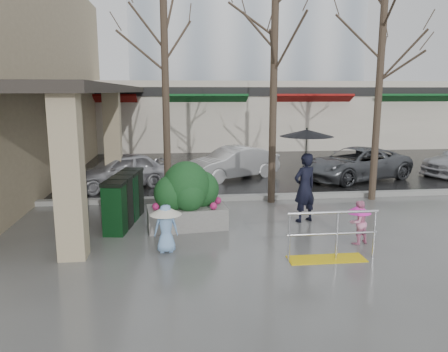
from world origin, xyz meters
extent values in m
plane|color=#51514F|center=(0.00, 0.00, 0.00)|extent=(120.00, 120.00, 0.00)
cube|color=black|center=(0.00, 22.00, 0.01)|extent=(120.00, 36.00, 0.01)
cube|color=gray|center=(0.00, 4.00, 0.07)|extent=(120.00, 0.30, 0.15)
cube|color=#2D2823|center=(-4.80, 8.00, 3.62)|extent=(2.80, 18.00, 0.25)
cube|color=tan|center=(-3.90, -0.50, 1.75)|extent=(0.55, 0.55, 3.50)
cube|color=tan|center=(-3.90, 6.00, 1.75)|extent=(0.55, 0.55, 3.50)
cube|color=beige|center=(2.00, 18.00, 2.00)|extent=(34.00, 6.00, 4.00)
cube|color=maroon|center=(-6.00, 15.10, 2.85)|extent=(4.50, 1.68, 0.87)
cube|color=#0F4C1E|center=(0.00, 15.10, 2.85)|extent=(4.50, 1.68, 0.87)
cube|color=maroon|center=(6.00, 15.10, 2.85)|extent=(4.50, 1.68, 0.87)
cube|color=#0F4C1E|center=(12.00, 15.10, 2.85)|extent=(4.50, 1.68, 0.87)
cube|color=black|center=(2.00, 15.10, 3.40)|extent=(34.00, 0.35, 0.50)
cube|color=yellow|center=(1.30, -1.20, 0.01)|extent=(1.60, 0.50, 0.02)
cylinder|color=silver|center=(0.50, -1.20, 0.50)|extent=(0.05, 0.05, 1.00)
cylinder|color=silver|center=(1.50, -1.20, 0.50)|extent=(0.05, 0.05, 1.00)
cylinder|color=silver|center=(2.30, -1.20, 0.50)|extent=(0.05, 0.05, 1.00)
cylinder|color=silver|center=(1.40, -1.20, 1.00)|extent=(1.90, 0.06, 0.06)
cylinder|color=silver|center=(1.40, -1.20, 0.55)|extent=(1.90, 0.04, 0.04)
cylinder|color=#382B21|center=(-2.00, 3.60, 3.40)|extent=(0.22, 0.22, 6.80)
cylinder|color=#382B21|center=(1.20, 3.60, 3.50)|extent=(0.22, 0.22, 7.00)
cylinder|color=#382B21|center=(4.50, 3.60, 3.25)|extent=(0.22, 0.22, 6.50)
imported|color=black|center=(1.61, 1.48, 0.92)|extent=(0.79, 0.67, 1.84)
cylinder|color=black|center=(1.61, 1.48, 1.87)|extent=(0.02, 0.02, 1.16)
cone|color=black|center=(1.61, 1.48, 2.36)|extent=(1.40, 1.40, 0.18)
sphere|color=black|center=(1.61, 1.48, 2.47)|extent=(0.05, 0.05, 0.05)
imported|color=pink|center=(2.32, -0.35, 0.50)|extent=(0.59, 0.53, 1.00)
cylinder|color=black|center=(2.32, -0.35, 0.69)|extent=(0.02, 0.02, 0.43)
cone|color=#FF28C0|center=(2.32, -0.35, 0.81)|extent=(0.55, 0.55, 0.18)
sphere|color=black|center=(2.32, -0.35, 0.92)|extent=(0.05, 0.05, 0.05)
imported|color=#7EACE0|center=(-1.99, -0.39, 0.53)|extent=(0.53, 0.37, 1.05)
cylinder|color=black|center=(-1.99, -0.39, 0.77)|extent=(0.02, 0.02, 0.49)
cone|color=silver|center=(-1.99, -0.39, 0.93)|extent=(0.69, 0.69, 0.18)
sphere|color=black|center=(-1.99, -0.39, 1.04)|extent=(0.05, 0.05, 0.05)
cube|color=slate|center=(-1.50, 1.28, 0.27)|extent=(2.05, 1.18, 0.54)
ellipsoid|color=#143F1D|center=(-1.50, 1.28, 1.08)|extent=(1.20, 1.08, 1.26)
sphere|color=#143F1D|center=(-1.88, 1.17, 0.93)|extent=(0.86, 0.86, 0.86)
sphere|color=#143F1D|center=(-1.12, 1.44, 0.95)|extent=(0.91, 0.91, 0.91)
cube|color=black|center=(-3.24, 0.94, 0.60)|extent=(0.56, 0.56, 1.20)
cube|color=black|center=(-3.24, 0.94, 1.25)|extent=(0.60, 0.60, 0.09)
cube|color=black|center=(-3.15, 1.53, 0.60)|extent=(0.56, 0.56, 1.20)
cube|color=black|center=(-3.15, 1.53, 1.25)|extent=(0.60, 0.60, 0.09)
cube|color=#0B3418|center=(-3.05, 2.12, 0.60)|extent=(0.56, 0.56, 1.20)
cube|color=black|center=(-3.05, 2.12, 1.25)|extent=(0.60, 0.60, 0.09)
cube|color=black|center=(-2.96, 2.71, 0.60)|extent=(0.56, 0.56, 1.20)
cube|color=black|center=(-2.96, 2.71, 1.25)|extent=(0.60, 0.60, 0.09)
imported|color=#BCBCC1|center=(-3.74, 6.23, 0.63)|extent=(3.98, 2.97, 1.26)
imported|color=silver|center=(0.50, 7.48, 0.63)|extent=(4.00, 2.99, 1.26)
imported|color=#54565B|center=(5.24, 6.74, 0.63)|extent=(4.98, 3.60, 1.26)
camera|label=1|loc=(-1.76, -9.43, 3.41)|focal=35.00mm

